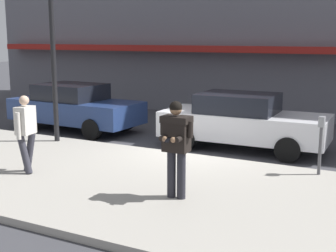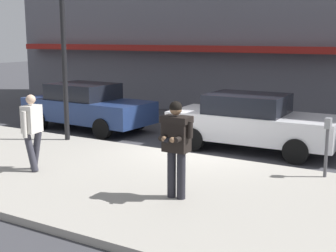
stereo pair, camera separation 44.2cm
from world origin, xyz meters
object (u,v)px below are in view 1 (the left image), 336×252
parked_sedan_near (74,107)px  parked_sedan_mid (242,121)px  man_texting_on_phone (176,139)px  street_lamp_post (52,34)px  parking_meter (321,137)px  pedestrian_in_light_coat (26,129)px

parked_sedan_near → parked_sedan_mid: size_ratio=1.01×
man_texting_on_phone → parked_sedan_mid: bearing=94.3°
street_lamp_post → parking_meter: size_ratio=3.84×
parked_sedan_mid → pedestrian_in_light_coat: size_ratio=2.67×
parked_sedan_mid → street_lamp_post: bearing=-156.8°
parked_sedan_near → parking_meter: (8.20, -1.96, 0.18)m
pedestrian_in_light_coat → street_lamp_post: bearing=119.4°
parked_sedan_near → parked_sedan_mid: (5.78, 0.05, 0.00)m
man_texting_on_phone → parked_sedan_near: bearing=142.4°
parked_sedan_mid → pedestrian_in_light_coat: pedestrian_in_light_coat is taller
man_texting_on_phone → street_lamp_post: (-5.16, 2.70, 1.89)m
parked_sedan_near → pedestrian_in_light_coat: size_ratio=2.70×
pedestrian_in_light_coat → street_lamp_post: street_lamp_post is taller
pedestrian_in_light_coat → parked_sedan_near: bearing=117.9°
parking_meter → pedestrian_in_light_coat: bearing=-153.9°
man_texting_on_phone → pedestrian_in_light_coat: bearing=-179.5°
parked_sedan_mid → street_lamp_post: 5.73m
pedestrian_in_light_coat → street_lamp_post: 3.75m
parked_sedan_near → street_lamp_post: (0.97, -2.01, 2.35)m
parked_sedan_mid → street_lamp_post: street_lamp_post is taller
man_texting_on_phone → parking_meter: 3.45m
parked_sedan_near → street_lamp_post: bearing=-64.3°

